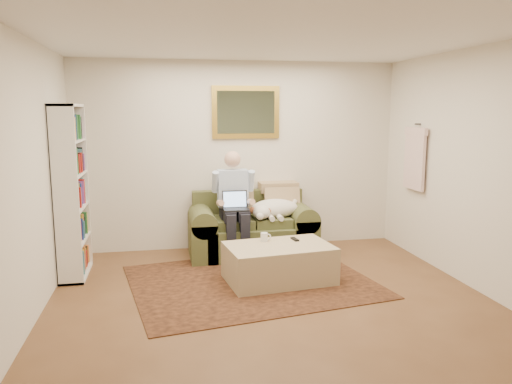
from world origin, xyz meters
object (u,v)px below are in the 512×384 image
object	(u,v)px
sleeping_dog	(275,208)
coffee_mug	(264,237)
laptop	(235,204)
seated_man	(235,206)
ottoman	(279,263)
sofa	(252,233)
bookshelf	(71,192)

from	to	relation	value
sleeping_dog	coffee_mug	world-z (taller)	sleeping_dog
laptop	sleeping_dog	xyz separation A→B (m)	(0.55, 0.13, -0.10)
seated_man	ottoman	size ratio (longest dim) A/B	1.20
sofa	laptop	xyz separation A→B (m)	(-0.25, -0.22, 0.45)
seated_man	sofa	bearing A→B (deg)	31.45
sofa	seated_man	xyz separation A→B (m)	(-0.25, -0.15, 0.41)
sleeping_dog	ottoman	world-z (taller)	sleeping_dog
seated_man	coffee_mug	distance (m)	0.84
seated_man	ottoman	xyz separation A→B (m)	(0.36, -0.97, -0.49)
sleeping_dog	seated_man	bearing A→B (deg)	-172.87
laptop	bookshelf	size ratio (longest dim) A/B	0.16
seated_man	coffee_mug	size ratio (longest dim) A/B	14.01
laptop	sofa	bearing A→B (deg)	41.02
sleeping_dog	laptop	bearing A→B (deg)	-166.36
sleeping_dog	bookshelf	world-z (taller)	bookshelf
laptop	sleeping_dog	bearing A→B (deg)	13.64
ottoman	bookshelf	world-z (taller)	bookshelf
sofa	sleeping_dog	bearing A→B (deg)	-15.74
sofa	seated_man	world-z (taller)	seated_man
sleeping_dog	ottoman	bearing A→B (deg)	-100.33
bookshelf	ottoman	bearing A→B (deg)	-16.45
laptop	ottoman	world-z (taller)	laptop
seated_man	ottoman	bearing A→B (deg)	-69.79
sleeping_dog	ottoman	distance (m)	1.14
ottoman	bookshelf	size ratio (longest dim) A/B	0.58
laptop	sleeping_dog	distance (m)	0.57
seated_man	bookshelf	xyz separation A→B (m)	(-1.95, -0.29, 0.30)
sleeping_dog	sofa	bearing A→B (deg)	164.26
sofa	sleeping_dog	distance (m)	0.47
ottoman	coffee_mug	world-z (taller)	coffee_mug
sleeping_dog	ottoman	xyz separation A→B (m)	(-0.19, -1.04, -0.42)
seated_man	sleeping_dog	distance (m)	0.56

